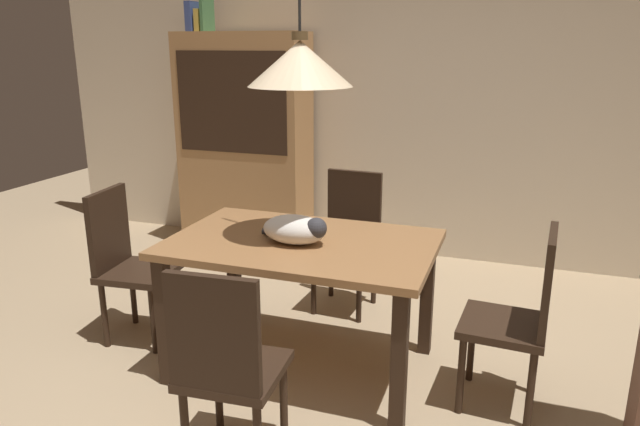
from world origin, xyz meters
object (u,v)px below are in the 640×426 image
(chair_left_side, at_px, (127,258))
(cat_sleeping, at_px, (296,229))
(chair_right_side, at_px, (521,313))
(book_blue_wide, at_px, (195,17))
(chair_near_front, at_px, (226,362))
(book_yellow_short, at_px, (202,20))
(book_green_slim, at_px, (207,15))
(chair_far_back, at_px, (349,234))
(dining_table, at_px, (302,258))
(pendant_lamp, at_px, (300,63))
(hutch_bookcase, at_px, (245,148))

(chair_left_side, relative_size, cat_sleeping, 2.38)
(chair_right_side, relative_size, cat_sleeping, 2.38)
(book_blue_wide, bearing_deg, chair_right_side, -32.85)
(chair_left_side, relative_size, chair_near_front, 1.00)
(book_yellow_short, bearing_deg, cat_sleeping, -49.67)
(book_green_slim, bearing_deg, book_yellow_short, 180.00)
(chair_far_back, distance_m, book_green_slim, 2.29)
(chair_right_side, height_order, chair_left_side, same)
(chair_left_side, distance_m, book_green_slim, 2.34)
(dining_table, height_order, book_blue_wide, book_blue_wide)
(book_blue_wide, bearing_deg, chair_far_back, -28.75)
(chair_right_side, height_order, book_green_slim, book_green_slim)
(book_green_slim, bearing_deg, pendant_lamp, -49.63)
(pendant_lamp, relative_size, book_blue_wide, 5.42)
(chair_far_back, height_order, cat_sleeping, chair_far_back)
(chair_left_side, height_order, book_yellow_short, book_yellow_short)
(chair_far_back, bearing_deg, dining_table, -90.30)
(dining_table, relative_size, hutch_bookcase, 0.76)
(book_blue_wide, xyz_separation_m, book_green_slim, (0.12, 0.00, 0.01))
(chair_far_back, relative_size, cat_sleeping, 2.38)
(chair_near_front, xyz_separation_m, book_blue_wide, (-1.63, 2.65, 1.46))
(pendant_lamp, bearing_deg, dining_table, -86.42)
(chair_far_back, relative_size, book_green_slim, 3.58)
(chair_right_side, xyz_separation_m, cat_sleeping, (-1.14, -0.05, 0.32))
(pendant_lamp, distance_m, hutch_bookcase, 2.27)
(dining_table, xyz_separation_m, cat_sleeping, (-0.01, -0.05, 0.18))
(chair_right_side, height_order, cat_sleeping, chair_right_side)
(chair_left_side, relative_size, book_yellow_short, 4.65)
(pendant_lamp, bearing_deg, cat_sleeping, -99.66)
(chair_far_back, bearing_deg, book_yellow_short, 150.26)
(dining_table, bearing_deg, book_blue_wide, 132.48)
(book_blue_wide, height_order, book_yellow_short, book_blue_wide)
(dining_table, bearing_deg, chair_far_back, 89.70)
(pendant_lamp, bearing_deg, chair_near_front, -89.65)
(book_blue_wide, xyz_separation_m, book_yellow_short, (0.06, 0.00, -0.03))
(dining_table, distance_m, chair_left_side, 1.14)
(dining_table, bearing_deg, chair_left_side, -179.61)
(chair_far_back, relative_size, pendant_lamp, 0.72)
(pendant_lamp, distance_m, book_green_slim, 2.34)
(chair_right_side, distance_m, chair_near_front, 1.42)
(pendant_lamp, bearing_deg, hutch_bookcase, 124.13)
(pendant_lamp, xyz_separation_m, book_yellow_short, (-1.56, 1.77, 0.28))
(book_green_slim, bearing_deg, dining_table, -49.63)
(chair_right_side, relative_size, pendant_lamp, 0.72)
(chair_left_side, xyz_separation_m, chair_far_back, (1.13, 0.89, 0.00))
(pendant_lamp, height_order, book_blue_wide, pendant_lamp)
(chair_right_side, xyz_separation_m, chair_near_front, (-1.12, -0.87, 0.00))
(chair_near_front, relative_size, book_blue_wide, 3.88)
(dining_table, relative_size, chair_right_side, 1.51)
(chair_near_front, distance_m, chair_far_back, 1.76)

